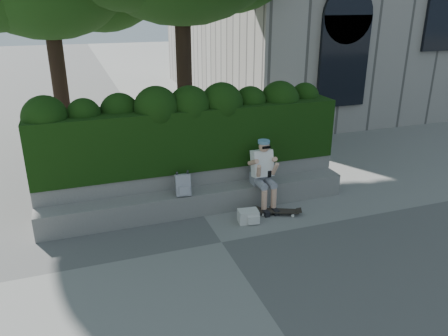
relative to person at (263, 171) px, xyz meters
name	(u,v)px	position (x,y,z in m)	size (l,w,h in m)	color
ground	(221,242)	(-1.24, -1.07, -0.75)	(80.00, 80.00, 0.00)	slate
bench_ledge	(200,201)	(-1.24, 0.18, -0.53)	(6.00, 0.45, 0.45)	gray
planter_wall	(193,185)	(-1.24, 0.66, -0.38)	(6.00, 0.50, 0.75)	gray
hedge	(189,136)	(-1.24, 0.88, 0.60)	(6.00, 1.00, 1.20)	black
person	(263,171)	(0.00, 0.00, 0.00)	(0.40, 0.76, 1.38)	gray
skateboard	(278,211)	(0.14, -0.44, -0.68)	(0.81, 0.51, 0.08)	black
backpack_plaid	(183,185)	(-1.59, 0.08, -0.10)	(0.28, 0.15, 0.41)	silver
backpack_ground	(248,216)	(-0.52, -0.53, -0.63)	(0.37, 0.26, 0.24)	silver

